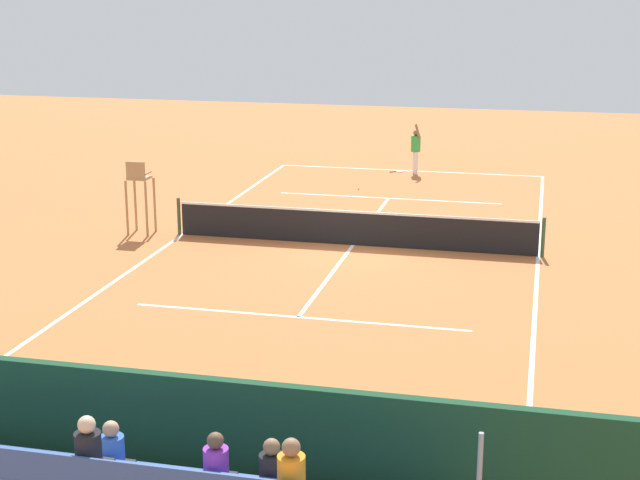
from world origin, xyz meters
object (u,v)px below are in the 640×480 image
tennis_racket (399,171)px  equipment_bag (183,474)px  tennis_player (416,147)px  tennis_ball_near (359,189)px  courtside_bench (285,458)px  tennis_net (353,227)px  umpire_chair (139,189)px

tennis_racket → equipment_bag: bearing=91.3°
tennis_player → tennis_ball_near: bearing=65.3°
courtside_bench → tennis_net: bearing=-82.8°
equipment_bag → courtside_bench: bearing=-175.1°
umpire_chair → tennis_net: bearing=-178.2°
courtside_bench → tennis_racket: size_ratio=3.26×
tennis_net → courtside_bench: size_ratio=5.72×
umpire_chair → tennis_racket: umpire_chair is taller
tennis_net → tennis_player: tennis_player is taller
courtside_bench → umpire_chair: bearing=-59.0°
tennis_player → equipment_bag: bearing=89.7°
tennis_net → courtside_bench: tennis_net is taller
tennis_player → tennis_ball_near: tennis_player is taller
courtside_bench → tennis_racket: 24.08m
tennis_ball_near → tennis_net: bearing=99.8°
umpire_chair → tennis_ball_near: umpire_chair is taller
equipment_bag → tennis_player: size_ratio=0.47×
umpire_chair → courtside_bench: (-7.87, 13.08, -0.76)m
equipment_bag → tennis_ball_near: bearing=-86.0°
courtside_bench → equipment_bag: (1.48, 0.13, -0.38)m
tennis_net → courtside_bench: bearing=97.2°
tennis_racket → tennis_player: bearing=159.6°
equipment_bag → tennis_racket: bearing=-88.7°
tennis_net → tennis_player: (-0.29, -10.47, 0.51)m
courtside_bench → tennis_player: bearing=-86.7°
tennis_net → umpire_chair: (6.20, 0.19, 0.81)m
tennis_racket → tennis_ball_near: 3.68m
tennis_net → tennis_racket: size_ratio=18.64×
courtside_bench → tennis_player: tennis_player is taller
tennis_net → tennis_player: size_ratio=5.35×
tennis_player → tennis_racket: tennis_player is taller
umpire_chair → tennis_player: bearing=-121.3°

